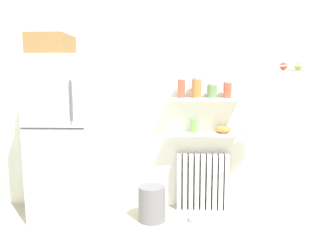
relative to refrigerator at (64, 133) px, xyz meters
name	(u,v)px	position (x,y,z in m)	size (l,w,h in m)	color
back_wall	(185,100)	(1.34, 0.37, 0.35)	(7.04, 0.10, 2.60)	silver
refrigerator	(64,133)	(0.00, 0.00, 0.00)	(0.66, 0.67, 2.02)	#B7BABF
radiator	(203,182)	(1.56, 0.24, -0.61)	(0.61, 0.12, 0.68)	white
wall_shelf_lower	(204,134)	(1.56, 0.21, -0.03)	(0.84, 0.22, 0.03)	white
wall_shelf_upper	(204,99)	(1.56, 0.21, 0.37)	(0.84, 0.22, 0.03)	white
storage_jar_0	(181,88)	(1.30, 0.21, 0.50)	(0.09, 0.09, 0.22)	#C64C38
storage_jar_1	(197,88)	(1.47, 0.21, 0.50)	(0.11, 0.11, 0.23)	olive
storage_jar_2	(212,91)	(1.65, 0.21, 0.47)	(0.11, 0.11, 0.16)	#5B7F4C
storage_jar_3	(228,90)	(1.82, 0.21, 0.48)	(0.09, 0.09, 0.19)	#C64C38
vase	(194,126)	(1.45, 0.21, 0.07)	(0.08, 0.08, 0.16)	#66A84C
shelf_bowl	(223,129)	(1.79, 0.21, 0.03)	(0.18, 0.18, 0.08)	orange
trash_bin	(152,203)	(0.99, -0.10, -0.75)	(0.30, 0.30, 0.39)	slate
pet_food_bowl	(197,219)	(1.49, -0.10, -0.92)	(0.19, 0.19, 0.05)	#B7B7BC
hanging_fruit_basket	(291,67)	(2.37, -0.24, 0.71)	(0.30, 0.30, 0.08)	#B2B2B7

